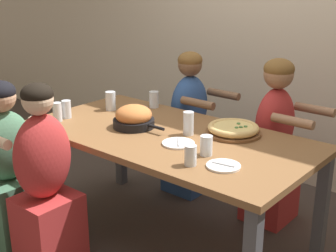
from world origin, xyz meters
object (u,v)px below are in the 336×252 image
at_px(skillet_bowl, 134,118).
at_px(drinking_glass_g, 206,146).
at_px(diner_near_midleft, 45,189).
at_px(diner_near_left, 9,174).
at_px(empty_plate_c, 223,166).
at_px(drinking_glass_d, 57,113).
at_px(drinking_glass_b, 191,155).
at_px(diner_far_midright, 274,148).
at_px(drinking_glass_e, 67,110).
at_px(pizza_board_main, 233,129).
at_px(empty_plate_b, 135,109).
at_px(drinking_glass_a, 111,102).
at_px(diner_far_midleft, 189,129).
at_px(empty_plate_a, 178,143).
at_px(drinking_glass_c, 154,100).
at_px(drinking_glass_f, 188,124).

bearing_deg(skillet_bowl, drinking_glass_g, -8.27).
bearing_deg(diner_near_midleft, diner_near_left, 90.00).
height_order(empty_plate_c, drinking_glass_d, drinking_glass_d).
height_order(drinking_glass_b, diner_far_midright, diner_far_midright).
bearing_deg(diner_near_left, drinking_glass_g, -63.87).
bearing_deg(drinking_glass_b, drinking_glass_g, 96.21).
height_order(skillet_bowl, drinking_glass_e, skillet_bowl).
relative_size(pizza_board_main, empty_plate_b, 1.79).
height_order(drinking_glass_a, diner_far_midleft, diner_far_midleft).
height_order(pizza_board_main, drinking_glass_a, drinking_glass_a).
distance_m(skillet_bowl, empty_plate_c, 0.84).
bearing_deg(diner_far_midright, drinking_glass_b, 1.60).
xyz_separation_m(empty_plate_c, diner_far_midright, (-0.18, 0.92, -0.22)).
relative_size(drinking_glass_e, drinking_glass_g, 1.10).
relative_size(pizza_board_main, diner_near_midleft, 0.30).
distance_m(empty_plate_a, empty_plate_b, 0.78).
xyz_separation_m(empty_plate_b, drinking_glass_b, (0.94, -0.55, 0.05)).
distance_m(empty_plate_a, diner_near_midleft, 0.83).
bearing_deg(drinking_glass_a, drinking_glass_c, 51.88).
bearing_deg(drinking_glass_a, drinking_glass_g, -14.38).
height_order(drinking_glass_g, diner_far_midleft, diner_far_midleft).
height_order(drinking_glass_c, diner_near_midleft, diner_near_midleft).
height_order(drinking_glass_d, drinking_glass_g, drinking_glass_d).
height_order(drinking_glass_c, drinking_glass_g, drinking_glass_c).
relative_size(drinking_glass_c, diner_near_left, 0.11).
distance_m(empty_plate_c, drinking_glass_b, 0.18).
xyz_separation_m(pizza_board_main, drinking_glass_f, (-0.21, -0.19, 0.03)).
bearing_deg(skillet_bowl, diner_near_midleft, -98.74).
distance_m(drinking_glass_d, drinking_glass_f, 0.93).
bearing_deg(drinking_glass_c, diner_far_midleft, 72.52).
xyz_separation_m(drinking_glass_c, diner_far_midleft, (0.10, 0.32, -0.29)).
bearing_deg(drinking_glass_g, drinking_glass_c, 148.47).
relative_size(drinking_glass_f, diner_far_midleft, 0.13).
distance_m(drinking_glass_c, drinking_glass_e, 0.66).
bearing_deg(drinking_glass_a, diner_far_midleft, 62.29).
bearing_deg(diner_far_midleft, drinking_glass_a, -27.71).
bearing_deg(empty_plate_c, diner_far_midright, 100.91).
height_order(skillet_bowl, drinking_glass_b, skillet_bowl).
height_order(empty_plate_c, drinking_glass_g, drinking_glass_g).
xyz_separation_m(drinking_glass_f, diner_near_midleft, (-0.47, -0.77, -0.31)).
distance_m(skillet_bowl, diner_far_midright, 1.02).
height_order(empty_plate_a, empty_plate_b, same).
height_order(diner_far_midleft, diner_near_midleft, diner_near_midleft).
bearing_deg(empty_plate_b, drinking_glass_f, -15.48).
distance_m(drinking_glass_a, diner_far_midright, 1.23).
xyz_separation_m(empty_plate_b, empty_plate_c, (1.09, -0.46, 0.00)).
xyz_separation_m(drinking_glass_d, drinking_glass_g, (1.14, 0.15, -0.01)).
bearing_deg(drinking_glass_f, drinking_glass_d, -157.38).
bearing_deg(empty_plate_c, diner_near_midleft, -152.33).
bearing_deg(empty_plate_a, drinking_glass_d, -168.86).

